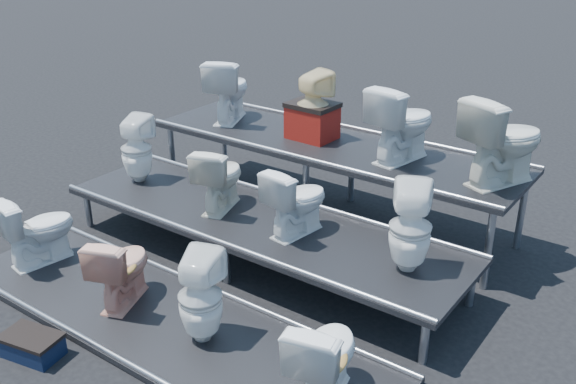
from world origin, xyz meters
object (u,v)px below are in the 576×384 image
Objects in this scene: toilet_1 at (121,268)px; toilet_9 at (313,106)px; red_crate at (312,123)px; toilet_4 at (137,149)px; toilet_10 at (402,123)px; toilet_2 at (200,297)px; toilet_11 at (504,140)px; toilet_8 at (228,89)px; toilet_0 at (38,229)px; toilet_3 at (324,356)px; toilet_6 at (297,200)px; toilet_5 at (220,177)px; step_stool at (33,347)px; toilet_7 at (410,228)px.

toilet_1 is 2.75m from toilet_9.
red_crate reaches higher than toilet_1.
toilet_4 is 2.83m from toilet_10.
toilet_2 is 3.06m from toilet_11.
red_crate is (-2.11, 0.02, -0.23)m from toilet_11.
toilet_2 is 1.03× the size of toilet_8.
toilet_0 is 3.07m from toilet_9.
toilet_9 is 2.08m from toilet_11.
toilet_4 is 0.97× the size of toilet_8.
toilet_0 is 0.95× the size of toilet_4.
toilet_6 is at bearing -61.18° from toilet_3.
toilet_1 is 0.86× the size of toilet_9.
toilet_11 is (2.31, 2.60, 0.88)m from toilet_1.
toilet_0 is 2.50m from toilet_6.
toilet_6 is 1.96m from toilet_11.
toilet_5 is at bearing -72.74° from toilet_2.
toilet_11 is at bearing 44.22° from step_stool.
toilet_9 is 0.21m from red_crate.
toilet_8 is 0.91× the size of toilet_11.
toilet_6 is (2.11, 0.00, -0.04)m from toilet_4.
toilet_10 is 0.94× the size of toilet_11.
toilet_0 is at bearing 40.01° from toilet_6.
red_crate is at bearing -59.50° from toilet_7.
toilet_9 is (-0.70, 1.30, 0.46)m from toilet_6.
toilet_1 is 1.49× the size of step_stool.
toilet_2 is 2.81m from toilet_9.
step_stool is at bearing 73.97° from toilet_6.
toilet_11 is at bearing -167.68° from toilet_5.
toilet_8 is (0.19, 2.60, 0.83)m from toilet_0.
toilet_5 is 1.01× the size of toilet_6.
toilet_4 reaches higher than toilet_2.
toilet_8 is (-1.91, 1.30, 0.45)m from toilet_6.
red_crate is (1.38, 2.62, 0.63)m from toilet_0.
toilet_5 is (1.17, 1.30, 0.38)m from toilet_0.
toilet_5 is (-0.93, 1.30, 0.34)m from toilet_2.
toilet_0 is 3.24m from toilet_3.
toilet_8 reaches higher than toilet_1.
toilet_4 is at bearing -134.23° from red_crate.
toilet_7 is 1.74× the size of step_stool.
toilet_4 is 1.18m from toilet_5.
toilet_1 is 2.71m from red_crate.
red_crate is (0.20, 2.62, 0.65)m from toilet_1.
toilet_10 reaches higher than toilet_6.
toilet_2 is 1.34m from toilet_6.
toilet_7 is (2.04, 0.00, 0.06)m from toilet_5.
toilet_4 is at bearing 58.36° from toilet_8.
toilet_10 is at bearing -83.82° from toilet_7.
toilet_0 is at bearing 30.88° from toilet_5.
toilet_6 is (2.10, 1.30, 0.38)m from toilet_0.
toilet_3 is 1.37m from toilet_7.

